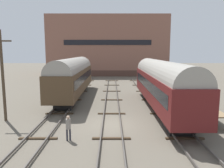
# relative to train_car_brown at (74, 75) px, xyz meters

# --- Properties ---
(ground_plane) EXTENTS (200.00, 200.00, 0.00)m
(ground_plane) POSITION_rel_train_car_brown_xyz_m (4.95, -10.85, -2.88)
(ground_plane) COLOR #60594C
(track_left) EXTENTS (2.60, 60.00, 0.26)m
(track_left) POSITION_rel_train_car_brown_xyz_m (-0.00, -10.85, -2.74)
(track_left) COLOR #4C4742
(track_left) RESTS_ON ground
(track_middle) EXTENTS (2.60, 60.00, 0.26)m
(track_middle) POSITION_rel_train_car_brown_xyz_m (4.95, -10.85, -2.74)
(track_middle) COLOR #4C4742
(track_middle) RESTS_ON ground
(track_right) EXTENTS (2.60, 60.00, 0.26)m
(track_right) POSITION_rel_train_car_brown_xyz_m (9.90, -10.85, -2.74)
(track_right) COLOR #4C4742
(track_right) RESTS_ON ground
(train_car_brown) EXTENTS (3.01, 17.19, 5.07)m
(train_car_brown) POSITION_rel_train_car_brown_xyz_m (0.00, 0.00, 0.00)
(train_car_brown) COLOR black
(train_car_brown) RESTS_ON ground
(train_car_maroon) EXTENTS (2.87, 17.86, 4.99)m
(train_car_maroon) POSITION_rel_train_car_brown_xyz_m (9.90, -6.42, -0.03)
(train_car_maroon) COLOR black
(train_car_maroon) RESTS_ON ground
(station_platform) EXTENTS (2.53, 10.18, 1.10)m
(station_platform) POSITION_rel_train_car_brown_xyz_m (12.48, -7.33, -1.88)
(station_platform) COLOR #8C704C
(station_platform) RESTS_ON ground
(bench) EXTENTS (1.40, 0.40, 0.91)m
(bench) POSITION_rel_train_car_brown_xyz_m (12.13, -5.77, -1.29)
(bench) COLOR brown
(bench) RESTS_ON station_platform
(person_worker) EXTENTS (0.32, 0.32, 1.71)m
(person_worker) POSITION_rel_train_car_brown_xyz_m (2.12, -14.12, -1.85)
(person_worker) COLOR #282833
(person_worker) RESTS_ON ground
(utility_pole) EXTENTS (1.80, 0.24, 7.62)m
(utility_pole) POSITION_rel_train_car_brown_xyz_m (-4.12, -9.81, 1.09)
(utility_pole) COLOR #473828
(utility_pole) RESTS_ON ground
(warehouse_building) EXTENTS (29.49, 12.40, 14.67)m
(warehouse_building) POSITION_rel_train_car_brown_xyz_m (3.94, 30.47, 4.45)
(warehouse_building) COLOR #4F342A
(warehouse_building) RESTS_ON ground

